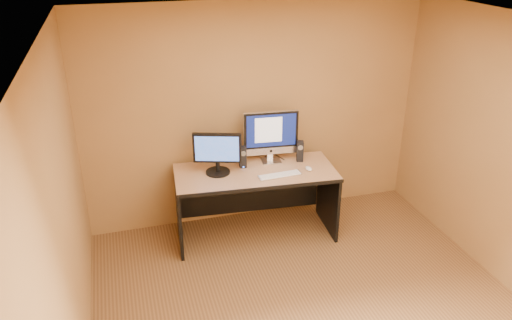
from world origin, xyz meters
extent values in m
plane|color=brown|center=(0.00, 0.00, 0.00)|extent=(4.00, 4.00, 0.00)
plane|color=white|center=(0.00, 0.00, 2.60)|extent=(4.00, 4.00, 0.00)
cube|color=silver|center=(0.08, 1.31, 0.83)|extent=(0.48, 0.15, 0.02)
ellipsoid|color=white|center=(0.43, 1.36, 0.84)|extent=(0.07, 0.12, 0.04)
cylinder|color=black|center=(0.22, 1.80, 0.83)|extent=(0.08, 0.24, 0.01)
cylinder|color=black|center=(0.04, 1.78, 0.83)|extent=(0.11, 0.18, 0.01)
camera|label=1|loc=(-1.53, -3.27, 3.26)|focal=35.00mm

